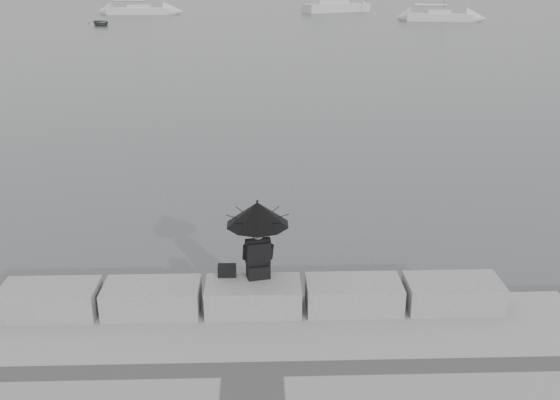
{
  "coord_description": "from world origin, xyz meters",
  "views": [
    {
      "loc": [
        0.16,
        -9.72,
        6.0
      ],
      "look_at": [
        0.56,
        3.0,
        1.19
      ],
      "focal_mm": 40.0,
      "sensor_mm": 36.0,
      "label": 1
    }
  ],
  "objects_px": {
    "sailboat_right": "(439,16)",
    "dinghy": "(101,23)",
    "seated_person": "(258,223)",
    "sailboat_left": "(139,10)",
    "motor_cruiser": "(336,5)"
  },
  "relations": [
    {
      "from": "seated_person",
      "to": "dinghy",
      "type": "distance_m",
      "value": 61.5
    },
    {
      "from": "sailboat_right",
      "to": "motor_cruiser",
      "type": "bearing_deg",
      "value": 136.55
    },
    {
      "from": "seated_person",
      "to": "sailboat_right",
      "type": "bearing_deg",
      "value": 60.19
    },
    {
      "from": "sailboat_left",
      "to": "dinghy",
      "type": "distance_m",
      "value": 16.03
    },
    {
      "from": "sailboat_right",
      "to": "motor_cruiser",
      "type": "relative_size",
      "value": 1.34
    },
    {
      "from": "seated_person",
      "to": "sailboat_left",
      "type": "distance_m",
      "value": 76.74
    },
    {
      "from": "seated_person",
      "to": "sailboat_right",
      "type": "height_order",
      "value": "sailboat_right"
    },
    {
      "from": "sailboat_right",
      "to": "sailboat_left",
      "type": "bearing_deg",
      "value": 174.88
    },
    {
      "from": "sailboat_right",
      "to": "dinghy",
      "type": "height_order",
      "value": "sailboat_right"
    },
    {
      "from": "dinghy",
      "to": "motor_cruiser",
      "type": "bearing_deg",
      "value": 8.88
    },
    {
      "from": "motor_cruiser",
      "to": "dinghy",
      "type": "xyz_separation_m",
      "value": [
        -27.21,
        -19.48,
        -0.6
      ]
    },
    {
      "from": "sailboat_right",
      "to": "motor_cruiser",
      "type": "height_order",
      "value": "sailboat_right"
    },
    {
      "from": "sailboat_left",
      "to": "sailboat_right",
      "type": "height_order",
      "value": "same"
    },
    {
      "from": "sailboat_right",
      "to": "dinghy",
      "type": "relative_size",
      "value": 3.78
    },
    {
      "from": "seated_person",
      "to": "sailboat_right",
      "type": "xyz_separation_m",
      "value": [
        20.59,
        63.79,
        -1.45
      ]
    }
  ]
}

